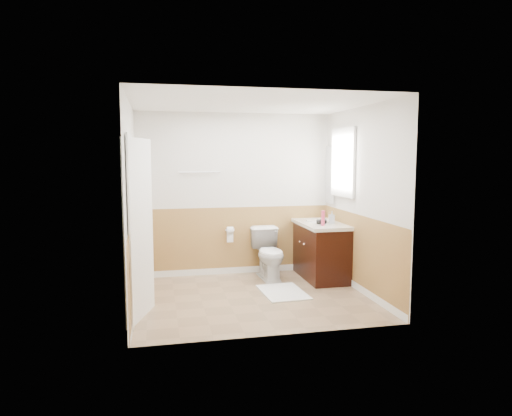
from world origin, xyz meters
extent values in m
plane|color=#8C7051|center=(0.00, 0.00, 0.00)|extent=(3.00, 3.00, 0.00)
plane|color=white|center=(0.00, 0.00, 2.50)|extent=(3.00, 3.00, 0.00)
plane|color=silver|center=(0.00, 1.30, 1.25)|extent=(3.00, 0.00, 3.00)
plane|color=silver|center=(0.00, -1.30, 1.25)|extent=(3.00, 0.00, 3.00)
plane|color=silver|center=(-1.50, 0.00, 1.25)|extent=(0.00, 3.00, 3.00)
plane|color=silver|center=(1.50, 0.00, 1.25)|extent=(0.00, 3.00, 3.00)
plane|color=#AB8344|center=(0.00, 1.29, 0.50)|extent=(3.00, 0.00, 3.00)
plane|color=#AB8344|center=(0.00, -1.29, 0.50)|extent=(3.00, 0.00, 3.00)
plane|color=#AB8344|center=(-1.49, 0.00, 0.50)|extent=(0.00, 2.60, 2.60)
plane|color=#AB8344|center=(1.49, 0.00, 0.50)|extent=(0.00, 2.60, 2.60)
imported|color=white|center=(0.44, 0.88, 0.38)|extent=(0.46, 0.76, 0.76)
cube|color=white|center=(0.44, 0.11, 0.01)|extent=(0.59, 0.83, 0.02)
cube|color=black|center=(1.21, 0.75, 0.40)|extent=(0.55, 1.10, 0.80)
sphere|color=silver|center=(0.91, 0.65, 0.55)|extent=(0.03, 0.03, 0.03)
sphere|color=silver|center=(0.91, 0.85, 0.55)|extent=(0.03, 0.03, 0.03)
cube|color=beige|center=(1.20, 0.75, 0.83)|extent=(0.60, 1.15, 0.05)
cylinder|color=white|center=(1.21, 0.90, 0.86)|extent=(0.36, 0.36, 0.02)
cylinder|color=silver|center=(1.39, 0.90, 0.92)|extent=(0.02, 0.02, 0.14)
cylinder|color=#E43B62|center=(1.11, 0.41, 0.96)|extent=(0.05, 0.05, 0.22)
imported|color=#9CA2AF|center=(1.33, 0.63, 0.94)|extent=(0.11, 0.11, 0.18)
cylinder|color=black|center=(1.16, 0.61, 0.89)|extent=(0.14, 0.07, 0.07)
cylinder|color=black|center=(1.13, 0.69, 0.86)|extent=(0.03, 0.03, 0.07)
cube|color=silver|center=(1.48, 1.10, 1.55)|extent=(0.02, 0.35, 0.90)
cube|color=white|center=(1.47, 0.59, 1.75)|extent=(0.04, 0.80, 1.00)
cube|color=white|center=(1.49, 0.59, 1.75)|extent=(0.01, 0.70, 0.90)
cube|color=white|center=(-1.40, -0.45, 1.02)|extent=(0.29, 0.78, 2.04)
cube|color=white|center=(-1.48, -0.45, 1.03)|extent=(0.02, 0.92, 2.10)
sphere|color=silver|center=(-1.34, -0.12, 0.95)|extent=(0.06, 0.06, 0.06)
cylinder|color=silver|center=(-0.55, 1.25, 1.60)|extent=(0.62, 0.02, 0.02)
cylinder|color=silver|center=(-0.10, 1.23, 0.70)|extent=(0.14, 0.02, 0.02)
cylinder|color=white|center=(-0.10, 1.23, 0.70)|extent=(0.10, 0.11, 0.11)
cube|color=white|center=(-0.10, 1.23, 0.59)|extent=(0.10, 0.01, 0.16)
camera|label=1|loc=(-1.19, -5.71, 1.84)|focal=32.18mm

